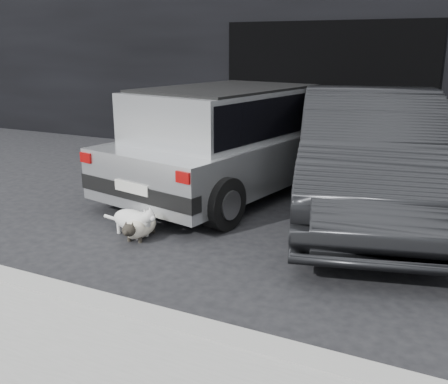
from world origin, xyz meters
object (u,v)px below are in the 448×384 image
at_px(cat_white, 134,220).
at_px(silver_hatchback, 231,135).
at_px(second_car, 369,153).
at_px(cat_siamese, 139,228).

bearing_deg(cat_white, silver_hatchback, -172.11).
bearing_deg(cat_white, second_car, 145.36).
relative_size(cat_siamese, cat_white, 0.99).
bearing_deg(cat_siamese, second_car, -142.84).
relative_size(silver_hatchback, cat_white, 5.49).
height_order(silver_hatchback, second_car, second_car).
xyz_separation_m(silver_hatchback, cat_siamese, (-0.11, -2.28, -0.73)).
bearing_deg(silver_hatchback, cat_siamese, -81.34).
distance_m(silver_hatchback, cat_white, 2.33).
bearing_deg(cat_white, cat_siamese, 75.09).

